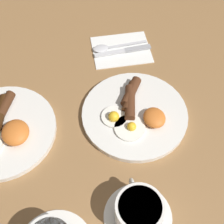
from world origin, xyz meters
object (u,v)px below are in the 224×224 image
Objects in this scene: knife at (126,50)px; teacup_near at (139,212)px; breakfast_plate_near at (135,113)px; breakfast_plate_far at (3,129)px; spoon at (107,48)px.

teacup_near is at bearing 78.25° from knife.
breakfast_plate_far is at bearing 82.79° from breakfast_plate_near.
teacup_near reaches higher than breakfast_plate_near.
breakfast_plate_near is 0.24m from knife.
spoon is at bearing -7.93° from teacup_near.
teacup_near is at bearing -138.78° from breakfast_plate_far.
spoon reaches higher than knife.
spoon is (0.51, -0.07, -0.02)m from teacup_near.
breakfast_plate_far is 0.43m from knife.
knife is 0.06m from spoon.
breakfast_plate_far is at bearing 41.22° from teacup_near.
breakfast_plate_far is 1.62× the size of spoon.
knife is (0.19, -0.38, -0.01)m from breakfast_plate_far.
spoon is (0.26, 0.00, -0.00)m from breakfast_plate_near.
knife is at bearing 156.07° from spoon.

